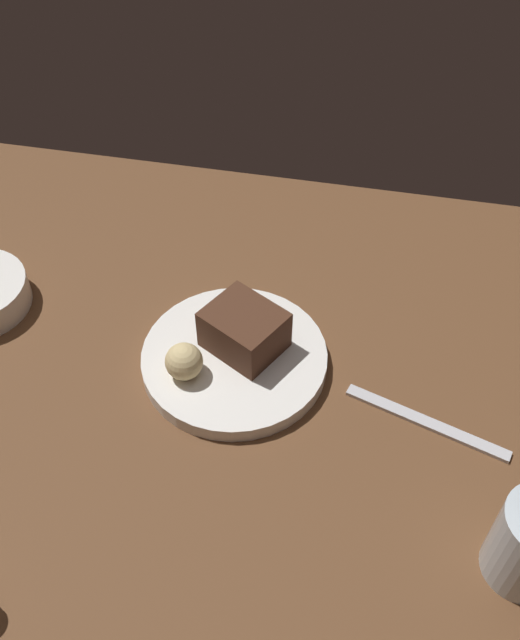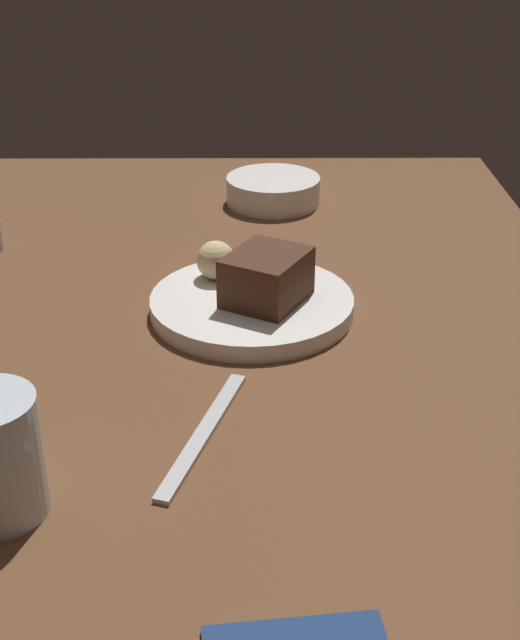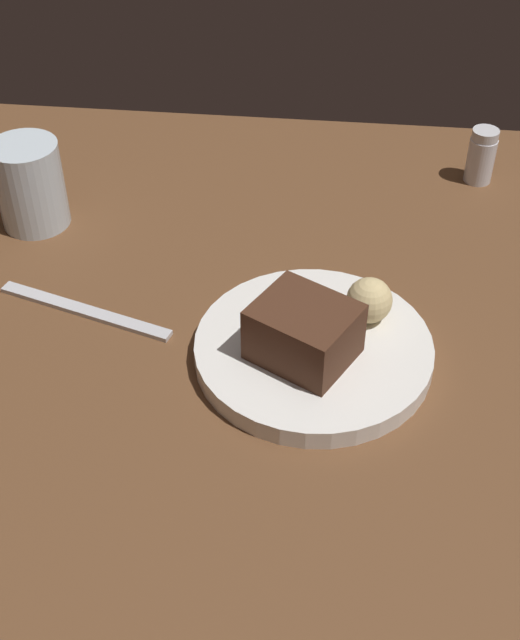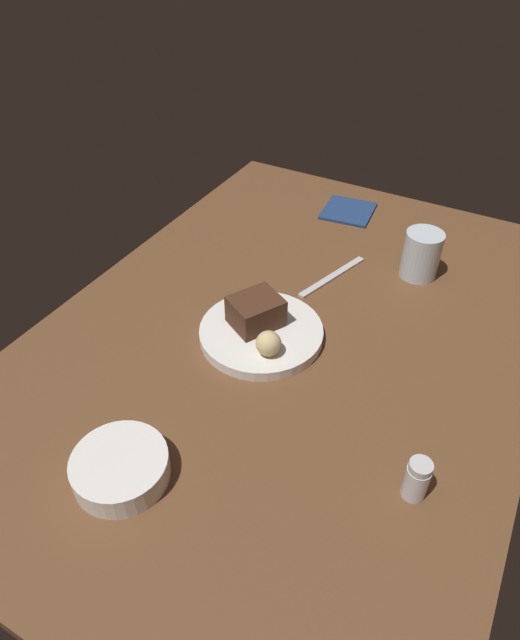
% 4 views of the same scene
% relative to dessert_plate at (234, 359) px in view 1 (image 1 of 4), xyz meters
% --- Properties ---
extents(dining_table, '(1.20, 0.84, 0.03)m').
position_rel_dessert_plate_xyz_m(dining_table, '(-0.04, 0.04, -0.02)').
color(dining_table, brown).
rests_on(dining_table, ground).
extents(dessert_plate, '(0.22, 0.22, 0.02)m').
position_rel_dessert_plate_xyz_m(dessert_plate, '(0.00, 0.00, 0.00)').
color(dessert_plate, white).
rests_on(dessert_plate, dining_table).
extents(chocolate_cake_slice, '(0.11, 0.10, 0.05)m').
position_rel_dessert_plate_xyz_m(chocolate_cake_slice, '(-0.01, -0.02, 0.04)').
color(chocolate_cake_slice, '#472819').
rests_on(chocolate_cake_slice, dessert_plate).
extents(bread_roll, '(0.04, 0.04, 0.04)m').
position_rel_dessert_plate_xyz_m(bread_roll, '(0.05, 0.04, 0.03)').
color(bread_roll, '#DBC184').
rests_on(bread_roll, dessert_plate).
extents(butter_knife, '(0.19, 0.07, 0.01)m').
position_rel_dessert_plate_xyz_m(butter_knife, '(-0.23, 0.04, -0.01)').
color(butter_knife, silver).
rests_on(butter_knife, dining_table).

